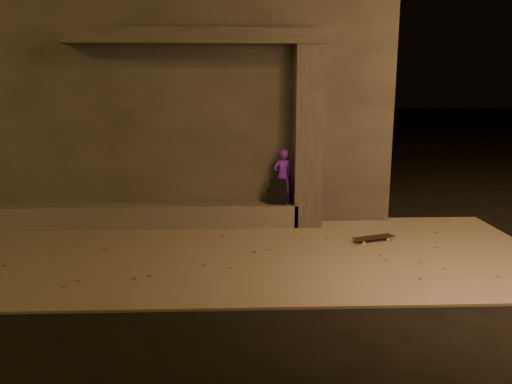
{
  "coord_description": "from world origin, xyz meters",
  "views": [
    {
      "loc": [
        0.28,
        -6.21,
        2.86
      ],
      "look_at": [
        0.59,
        2.0,
        1.11
      ],
      "focal_mm": 35.0,
      "sensor_mm": 36.0,
      "label": 1
    }
  ],
  "objects_px": {
    "backpack": "(278,195)",
    "column": "(308,138)",
    "skateboard": "(374,238)",
    "skateboarder": "(283,177)"
  },
  "relations": [
    {
      "from": "backpack",
      "to": "column",
      "type": "bearing_deg",
      "value": 14.65
    },
    {
      "from": "skateboard",
      "to": "skateboarder",
      "type": "bearing_deg",
      "value": 123.67
    },
    {
      "from": "column",
      "to": "skateboarder",
      "type": "height_order",
      "value": "column"
    },
    {
      "from": "skateboarder",
      "to": "skateboard",
      "type": "relative_size",
      "value": 1.37
    },
    {
      "from": "skateboarder",
      "to": "backpack",
      "type": "bearing_deg",
      "value": -15.41
    },
    {
      "from": "skateboard",
      "to": "column",
      "type": "bearing_deg",
      "value": 112.94
    },
    {
      "from": "column",
      "to": "skateboard",
      "type": "relative_size",
      "value": 4.4
    },
    {
      "from": "skateboarder",
      "to": "column",
      "type": "bearing_deg",
      "value": 164.59
    },
    {
      "from": "column",
      "to": "skateboard",
      "type": "xyz_separation_m",
      "value": [
        1.09,
        -1.22,
        -1.73
      ]
    },
    {
      "from": "skateboarder",
      "to": "backpack",
      "type": "height_order",
      "value": "skateboarder"
    }
  ]
}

